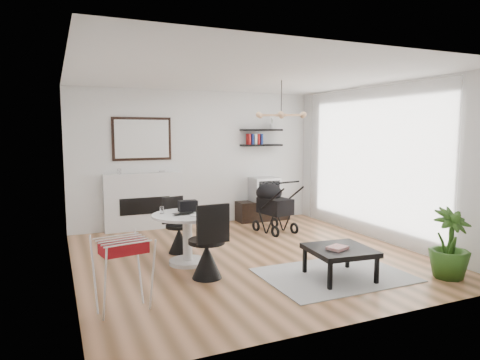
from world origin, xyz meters
name	(u,v)px	position (x,y,z in m)	size (l,w,h in m)	color
floor	(249,256)	(0.00, 0.00, 0.00)	(5.00, 5.00, 0.00)	brown
ceiling	(249,75)	(0.00, 0.00, 2.70)	(5.00, 5.00, 0.00)	white
wall_back	(197,158)	(0.00, 2.50, 1.35)	(5.00, 5.00, 0.00)	white
wall_left	(68,175)	(-2.50, 0.00, 1.35)	(5.00, 5.00, 0.00)	white
wall_right	(381,163)	(2.50, 0.00, 1.35)	(5.00, 5.00, 0.00)	white
sheer_curtain	(368,162)	(2.40, 0.20, 1.35)	(0.04, 3.60, 2.60)	white
fireplace	(144,195)	(-1.10, 2.42, 0.69)	(1.50, 0.17, 2.16)	white
shelf_lower	(261,145)	(1.38, 2.37, 1.60)	(0.90, 0.25, 0.04)	black
shelf_upper	(261,130)	(1.38, 2.37, 1.92)	(0.90, 0.25, 0.04)	black
pendant_lamp	(281,115)	(0.70, 0.30, 2.15)	(0.90, 0.90, 0.10)	tan
tv_console	(263,210)	(1.38, 2.29, 0.21)	(1.13, 0.39, 0.42)	black
crt_tv	(264,189)	(1.41, 2.29, 0.67)	(0.57, 0.50, 0.50)	#B1B1B4
dining_table	(187,231)	(-0.96, 0.03, 0.48)	(1.00, 1.00, 0.73)	white
laptop	(185,214)	(-1.02, -0.05, 0.74)	(0.30, 0.19, 0.02)	black
black_bag	(188,206)	(-0.89, 0.22, 0.81)	(0.27, 0.16, 0.16)	black
newspaper	(204,214)	(-0.76, -0.12, 0.73)	(0.36, 0.30, 0.01)	white
drinking_glass	(162,210)	(-1.28, 0.21, 0.78)	(0.06, 0.06, 0.10)	white
chair_far	(178,235)	(-0.92, 0.64, 0.27)	(0.44, 0.45, 0.87)	black
chair_near	(207,255)	(-0.90, -0.67, 0.32)	(0.48, 0.49, 1.00)	black
drying_rack	(123,273)	(-2.05, -1.29, 0.42)	(0.61, 0.58, 0.79)	white
stroller	(273,209)	(1.10, 1.30, 0.44)	(0.65, 0.89, 1.02)	black
rug	(334,275)	(0.67, -1.24, 0.01)	(1.88, 1.36, 0.01)	#B0B0B0
coffee_table	(340,251)	(0.66, -1.36, 0.36)	(0.83, 0.83, 0.39)	black
magazines	(337,248)	(0.59, -1.40, 0.42)	(0.25, 0.19, 0.04)	#B52E2D
potted_plant	(450,244)	(1.97, -1.90, 0.45)	(0.51, 0.51, 0.91)	#295017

